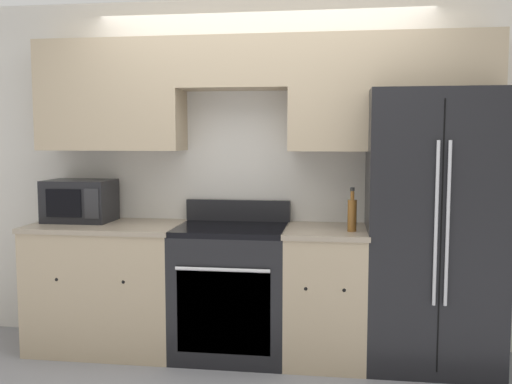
{
  "coord_description": "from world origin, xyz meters",
  "views": [
    {
      "loc": [
        0.56,
        -3.65,
        1.57
      ],
      "look_at": [
        0.0,
        0.31,
        1.19
      ],
      "focal_mm": 40.0,
      "sensor_mm": 36.0,
      "label": 1
    }
  ],
  "objects_px": {
    "microwave": "(80,201)",
    "bottle": "(352,214)",
    "refrigerator": "(431,229)",
    "oven_range": "(232,290)"
  },
  "relations": [
    {
      "from": "microwave",
      "to": "bottle",
      "type": "relative_size",
      "value": 1.64
    },
    {
      "from": "refrigerator",
      "to": "bottle",
      "type": "xyz_separation_m",
      "value": [
        -0.54,
        -0.14,
        0.11
      ]
    },
    {
      "from": "microwave",
      "to": "oven_range",
      "type": "bearing_deg",
      "value": -4.41
    },
    {
      "from": "microwave",
      "to": "refrigerator",
      "type": "bearing_deg",
      "value": -0.89
    },
    {
      "from": "microwave",
      "to": "bottle",
      "type": "height_order",
      "value": "microwave"
    },
    {
      "from": "oven_range",
      "to": "refrigerator",
      "type": "bearing_deg",
      "value": 2.1
    },
    {
      "from": "oven_range",
      "to": "refrigerator",
      "type": "height_order",
      "value": "refrigerator"
    },
    {
      "from": "oven_range",
      "to": "bottle",
      "type": "relative_size",
      "value": 3.67
    },
    {
      "from": "oven_range",
      "to": "refrigerator",
      "type": "xyz_separation_m",
      "value": [
        1.39,
        0.05,
        0.47
      ]
    },
    {
      "from": "refrigerator",
      "to": "bottle",
      "type": "height_order",
      "value": "refrigerator"
    }
  ]
}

